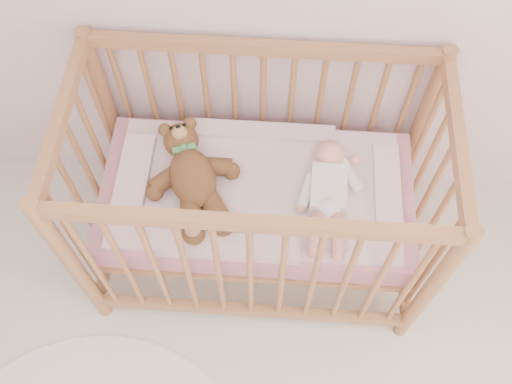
# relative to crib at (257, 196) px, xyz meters

# --- Properties ---
(crib) EXTENTS (1.36, 0.76, 1.00)m
(crib) POSITION_rel_crib_xyz_m (0.00, 0.00, 0.00)
(crib) COLOR #B27A4B
(crib) RESTS_ON floor
(mattress) EXTENTS (1.22, 0.62, 0.13)m
(mattress) POSITION_rel_crib_xyz_m (0.00, 0.00, -0.01)
(mattress) COLOR pink
(mattress) RESTS_ON crib
(blanket) EXTENTS (1.10, 0.58, 0.06)m
(blanket) POSITION_rel_crib_xyz_m (0.00, 0.00, 0.06)
(blanket) COLOR pink
(blanket) RESTS_ON mattress
(baby) EXTENTS (0.26, 0.52, 0.12)m
(baby) POSITION_rel_crib_xyz_m (0.27, -0.02, 0.14)
(baby) COLOR white
(baby) RESTS_ON blanket
(teddy_bear) EXTENTS (0.56, 0.65, 0.15)m
(teddy_bear) POSITION_rel_crib_xyz_m (-0.24, -0.02, 0.15)
(teddy_bear) COLOR brown
(teddy_bear) RESTS_ON blanket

